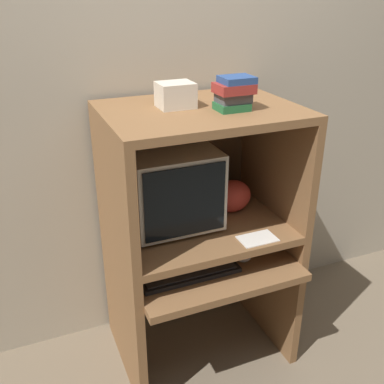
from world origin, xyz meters
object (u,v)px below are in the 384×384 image
(mouse, at_px, (244,258))
(book_stack, at_px, (234,93))
(snack_bag, at_px, (232,196))
(storage_box, at_px, (175,95))
(crt_monitor, at_px, (168,184))
(keyboard, at_px, (189,273))

(mouse, xyz_separation_m, book_stack, (-0.04, 0.09, 0.77))
(snack_bag, distance_m, book_stack, 0.57)
(mouse, relative_size, book_stack, 0.44)
(mouse, height_order, storage_box, storage_box)
(mouse, height_order, book_stack, book_stack)
(snack_bag, height_order, book_stack, book_stack)
(snack_bag, bearing_deg, crt_monitor, 176.84)
(mouse, xyz_separation_m, snack_bag, (0.04, 0.23, 0.21))
(crt_monitor, bearing_deg, mouse, -41.70)
(snack_bag, bearing_deg, keyboard, -144.02)
(crt_monitor, bearing_deg, snack_bag, -3.16)
(storage_box, bearing_deg, book_stack, -33.89)
(crt_monitor, distance_m, keyboard, 0.42)
(crt_monitor, xyz_separation_m, keyboard, (-0.00, -0.26, -0.33))
(keyboard, xyz_separation_m, storage_box, (0.04, 0.24, 0.75))
(snack_bag, xyz_separation_m, storage_box, (-0.29, -0.00, 0.53))
(mouse, distance_m, snack_bag, 0.32)
(book_stack, bearing_deg, crt_monitor, 146.96)
(storage_box, bearing_deg, crt_monitor, 152.32)
(book_stack, bearing_deg, keyboard, -158.00)
(mouse, bearing_deg, crt_monitor, 138.30)
(storage_box, bearing_deg, snack_bag, 0.09)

